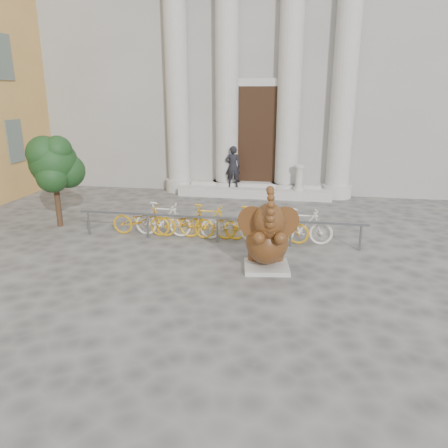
% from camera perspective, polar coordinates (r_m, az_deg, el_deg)
% --- Properties ---
extents(ground, '(80.00, 80.00, 0.00)m').
position_cam_1_polar(ground, '(8.77, -2.94, -10.16)').
color(ground, '#474442').
rests_on(ground, ground).
extents(classical_building, '(22.00, 10.70, 12.00)m').
position_cam_1_polar(classical_building, '(22.70, 6.01, 21.82)').
color(classical_building, gray).
rests_on(classical_building, ground).
extents(entrance_steps, '(6.00, 1.20, 0.36)m').
position_cam_1_polar(entrance_steps, '(17.52, 4.02, 4.27)').
color(entrance_steps, '#A8A59E').
rests_on(entrance_steps, ground).
extents(elephant_statue, '(1.36, 1.59, 2.06)m').
position_cam_1_polar(elephant_statue, '(10.04, 5.70, -2.02)').
color(elephant_statue, '#A8A59E').
rests_on(elephant_statue, ground).
extents(bike_rack, '(8.00, 0.53, 1.00)m').
position_cam_1_polar(bike_rack, '(12.19, -0.73, 0.25)').
color(bike_rack, slate).
rests_on(bike_rack, ground).
extents(tree, '(1.60, 1.46, 2.78)m').
position_cam_1_polar(tree, '(14.04, -21.32, 7.34)').
color(tree, '#332114').
rests_on(tree, ground).
extents(pedestrian, '(0.64, 0.47, 1.62)m').
position_cam_1_polar(pedestrian, '(17.33, 1.18, 7.51)').
color(pedestrian, black).
rests_on(pedestrian, entrance_steps).
extents(balustrade_post, '(0.40, 0.40, 0.97)m').
position_cam_1_polar(balustrade_post, '(17.00, 9.75, 5.84)').
color(balustrade_post, '#A8A59E').
rests_on(balustrade_post, entrance_steps).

